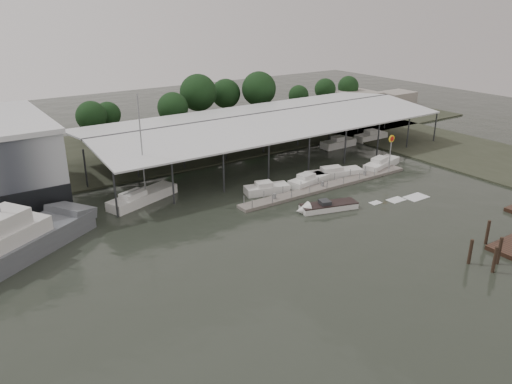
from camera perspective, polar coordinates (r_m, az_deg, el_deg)
ground at (r=52.34m, az=3.34°, el=-5.92°), size 200.00×200.00×0.00m
land_strip_far at (r=87.07m, az=-13.80°, el=4.72°), size 140.00×30.00×0.30m
land_strip_east at (r=90.47m, az=22.49°, el=4.32°), size 20.00×60.00×0.30m
covered_boat_shed at (r=81.20m, az=0.88°, el=8.56°), size 58.24×24.00×6.96m
floating_dock at (r=68.21m, az=8.22°, el=0.68°), size 28.00×2.00×1.40m
shell_fuel_sign at (r=75.41m, az=15.17°, el=5.11°), size 1.10×0.18×5.55m
distant_commercial_buildings at (r=121.73m, az=12.77°, el=10.22°), size 22.00×8.00×4.00m
grey_trawler at (r=54.55m, az=-25.68°, el=-5.12°), size 17.62×13.44×8.84m
white_sailboat at (r=64.11m, az=-12.91°, el=-0.57°), size 10.00×5.82×13.73m
speedboat_underway at (r=60.73m, az=7.77°, el=-1.72°), size 18.38×6.73×2.00m
moored_cruiser_0 at (r=65.42m, az=1.20°, el=0.38°), size 6.18×3.57×1.70m
moored_cruiser_1 at (r=68.79m, az=6.02°, el=1.32°), size 6.57×3.19×1.70m
moored_cruiser_2 at (r=72.16m, az=8.86°, el=2.14°), size 8.66×4.23×1.70m
moored_cruiser_3 at (r=77.89m, az=14.12°, el=3.16°), size 7.78×4.04×1.70m
mooring_pilings at (r=53.23m, az=26.02°, el=-6.50°), size 5.50×6.10×3.42m
horizon_tree_line at (r=100.99m, az=-3.30°, el=10.92°), size 65.28×10.91×10.65m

